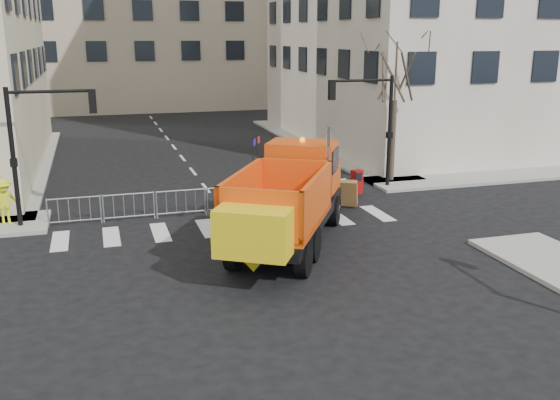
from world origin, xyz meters
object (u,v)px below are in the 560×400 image
object	(u,v)px
worker	(4,202)
newspaper_box	(357,182)
cop_a	(336,187)
plow_truck	(288,197)
cop_b	(329,189)
cop_c	(332,190)

from	to	relation	value
worker	newspaper_box	world-z (taller)	worker
worker	cop_a	bearing A→B (deg)	-20.12
plow_truck	worker	bearing A→B (deg)	92.46
plow_truck	cop_a	distance (m)	5.83
cop_b	newspaper_box	size ratio (longest dim) A/B	1.50
plow_truck	worker	size ratio (longest dim) A/B	5.84
cop_c	cop_b	bearing A→B (deg)	-168.21
cop_a	worker	xyz separation A→B (m)	(-13.32, 0.81, 0.14)
cop_c	newspaper_box	bearing A→B (deg)	162.98
plow_truck	worker	distance (m)	11.11
cop_b	cop_c	distance (m)	0.95
cop_a	worker	bearing A→B (deg)	-27.58
cop_c	newspaper_box	world-z (taller)	cop_c
newspaper_box	cop_a	bearing A→B (deg)	-156.33
newspaper_box	worker	bearing A→B (deg)	165.15
newspaper_box	cop_b	bearing A→B (deg)	-161.26
cop_b	cop_c	size ratio (longest dim) A/B	0.81
cop_b	cop_c	xyz separation A→B (m)	(-0.23, -0.91, 0.19)
cop_c	cop_a	bearing A→B (deg)	175.36
plow_truck	cop_b	size ratio (longest dim) A/B	6.30
plow_truck	cop_b	xyz separation A→B (m)	(3.28, 4.50, -0.98)
newspaper_box	cop_c	bearing A→B (deg)	-150.12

